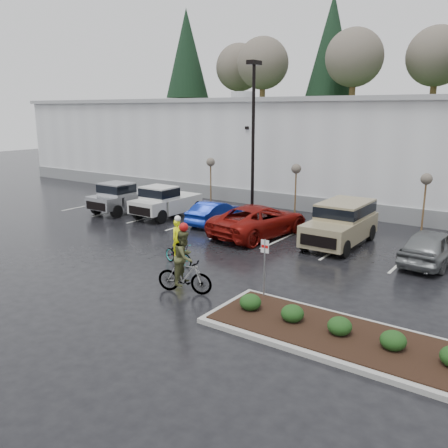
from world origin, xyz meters
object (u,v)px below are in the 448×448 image
Objects in this scene: car_red at (259,220)px; cyclist_olive at (184,268)px; car_blue at (215,213)px; car_grey at (432,246)px; sapling_mid at (296,172)px; pickup_silver at (127,196)px; sapling_west at (211,165)px; suv_tan at (340,224)px; fire_lane_sign at (265,262)px; sapling_east at (426,182)px; cyclist_hivis at (178,249)px; lamppost at (253,122)px; pickup_white at (170,200)px.

car_red is 2.28× the size of cyclist_olive.
car_grey reaches higher than car_blue.
sapling_mid reaches higher than pickup_silver.
sapling_west is 0.62× the size of pickup_silver.
suv_tan is (4.08, 0.76, 0.21)m from car_red.
pickup_silver is (-14.73, 7.74, -0.43)m from fire_lane_sign.
car_red is at bearing -141.31° from sapling_east.
fire_lane_sign is 0.43× the size of suv_tan.
cyclist_hivis is at bearing -33.37° from pickup_silver.
suv_tan is at bearing 177.59° from car_blue.
lamppost is 6.23m from car_blue.
pickup_silver is (-2.93, -5.06, -1.75)m from sapling_west.
car_blue is 11.81m from car_grey.
cyclist_olive is (2.25, -2.29, 0.26)m from cyclist_hivis.
sapling_east is 5.76m from car_grey.
sapling_east is 0.62× the size of pickup_silver.
sapling_east reaches higher than cyclist_olive.
cyclist_olive is (-6.47, -8.61, 0.17)m from car_grey.
pickup_silver is at bearing -163.35° from sapling_east.
cyclist_hivis is at bearing 94.49° from car_red.
pickup_white is at bearing 8.85° from pickup_silver.
cyclist_hivis is (-4.95, 1.30, -0.74)m from fire_lane_sign.
car_red reaches higher than car_grey.
cyclist_hivis is (6.61, -6.93, -0.31)m from pickup_white.
suv_tan reaches higher than car_red.
car_red is at bearing 164.90° from car_blue.
pickup_silver and pickup_white have the same top height.
sapling_east is (10.00, 1.00, -2.96)m from lamppost.
sapling_west is 12.33m from suv_tan.
pickup_white is at bearing 0.50° from car_red.
pickup_white reaches higher than car_blue.
sapling_mid reaches higher than pickup_white.
suv_tan is 8.13m from cyclist_hivis.
lamppost reaches higher than pickup_silver.
cyclist_olive reaches higher than car_blue.
suv_tan is 1.14× the size of car_grey.
cyclist_hivis is at bearing -123.00° from suv_tan.
car_blue is at bearing 179.84° from suv_tan.
sapling_mid is at bearing 0.00° from sapling_west.
sapling_mid reaches higher than fire_lane_sign.
suv_tan is (7.27, -3.69, -4.66)m from lamppost.
cyclist_olive is at bearing -56.59° from sapling_west.
fire_lane_sign is (5.30, -12.80, -1.32)m from sapling_mid.
fire_lane_sign reaches higher than suv_tan.
pickup_white is 15.34m from car_grey.
cyclist_olive is (-4.91, -13.79, -1.80)m from sapling_east.
sapling_west is at bearing 165.96° from lamppost.
pickup_silver is 3.20m from pickup_white.
car_grey is 1.72× the size of cyclist_olive.
sapling_west is at bearing 180.00° from sapling_east.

